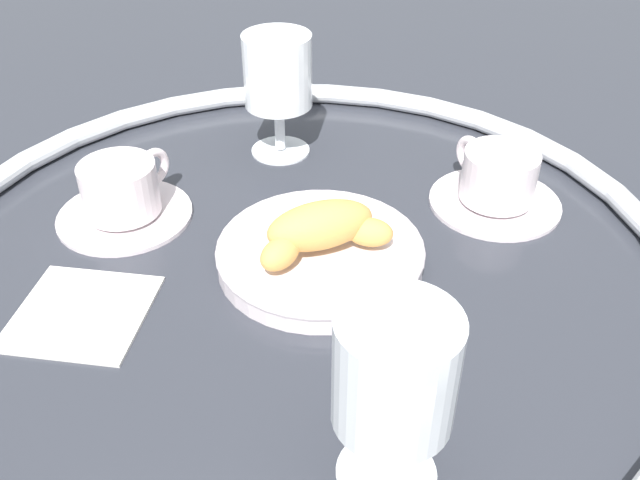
{
  "coord_description": "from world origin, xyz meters",
  "views": [
    {
      "loc": [
        -0.08,
        0.51,
        0.41
      ],
      "look_at": [
        -0.02,
        0.0,
        0.03
      ],
      "focal_mm": 39.77,
      "sensor_mm": 36.0,
      "label": 1
    }
  ],
  "objects_px": {
    "juice_glass_right": "(395,380)",
    "juice_glass_left": "(278,76)",
    "pastry_plate": "(320,255)",
    "croissant_large": "(321,231)",
    "coffee_cup_near": "(497,182)",
    "folded_napkin": "(82,311)",
    "coffee_cup_far": "(122,195)"
  },
  "relations": [
    {
      "from": "juice_glass_left",
      "to": "juice_glass_right",
      "type": "bearing_deg",
      "value": 107.39
    },
    {
      "from": "croissant_large",
      "to": "coffee_cup_near",
      "type": "bearing_deg",
      "value": -143.39
    },
    {
      "from": "croissant_large",
      "to": "folded_napkin",
      "type": "height_order",
      "value": "croissant_large"
    },
    {
      "from": "croissant_large",
      "to": "coffee_cup_near",
      "type": "relative_size",
      "value": 0.9
    },
    {
      "from": "juice_glass_left",
      "to": "folded_napkin",
      "type": "height_order",
      "value": "juice_glass_left"
    },
    {
      "from": "juice_glass_right",
      "to": "folded_napkin",
      "type": "distance_m",
      "value": 0.31
    },
    {
      "from": "coffee_cup_far",
      "to": "juice_glass_left",
      "type": "bearing_deg",
      "value": -132.4
    },
    {
      "from": "coffee_cup_near",
      "to": "juice_glass_right",
      "type": "bearing_deg",
      "value": 73.15
    },
    {
      "from": "juice_glass_right",
      "to": "croissant_large",
      "type": "bearing_deg",
      "value": -73.18
    },
    {
      "from": "croissant_large",
      "to": "juice_glass_right",
      "type": "distance_m",
      "value": 0.23
    },
    {
      "from": "croissant_large",
      "to": "juice_glass_left",
      "type": "height_order",
      "value": "juice_glass_left"
    },
    {
      "from": "pastry_plate",
      "to": "croissant_large",
      "type": "xyz_separation_m",
      "value": [
        -0.0,
        0.0,
        0.03
      ]
    },
    {
      "from": "coffee_cup_near",
      "to": "coffee_cup_far",
      "type": "xyz_separation_m",
      "value": [
        0.38,
        0.06,
        0.0
      ]
    },
    {
      "from": "pastry_plate",
      "to": "croissant_large",
      "type": "distance_m",
      "value": 0.03
    },
    {
      "from": "coffee_cup_far",
      "to": "pastry_plate",
      "type": "bearing_deg",
      "value": 163.49
    },
    {
      "from": "coffee_cup_far",
      "to": "juice_glass_left",
      "type": "xyz_separation_m",
      "value": [
        -0.14,
        -0.15,
        0.07
      ]
    },
    {
      "from": "croissant_large",
      "to": "juice_glass_left",
      "type": "xyz_separation_m",
      "value": [
        0.07,
        -0.21,
        0.05
      ]
    },
    {
      "from": "croissant_large",
      "to": "folded_napkin",
      "type": "bearing_deg",
      "value": 22.87
    },
    {
      "from": "coffee_cup_far",
      "to": "folded_napkin",
      "type": "bearing_deg",
      "value": 93.68
    },
    {
      "from": "pastry_plate",
      "to": "croissant_large",
      "type": "bearing_deg",
      "value": 117.42
    },
    {
      "from": "coffee_cup_far",
      "to": "juice_glass_right",
      "type": "height_order",
      "value": "juice_glass_right"
    },
    {
      "from": "juice_glass_left",
      "to": "folded_napkin",
      "type": "xyz_separation_m",
      "value": [
        0.13,
        0.3,
        -0.09
      ]
    },
    {
      "from": "pastry_plate",
      "to": "juice_glass_right",
      "type": "distance_m",
      "value": 0.24
    },
    {
      "from": "juice_glass_right",
      "to": "juice_glass_left",
      "type": "bearing_deg",
      "value": -72.61
    },
    {
      "from": "coffee_cup_near",
      "to": "folded_napkin",
      "type": "xyz_separation_m",
      "value": [
        0.37,
        0.21,
        -0.02
      ]
    },
    {
      "from": "pastry_plate",
      "to": "coffee_cup_far",
      "type": "bearing_deg",
      "value": -16.51
    },
    {
      "from": "pastry_plate",
      "to": "coffee_cup_far",
      "type": "xyz_separation_m",
      "value": [
        0.2,
        -0.06,
        0.01
      ]
    },
    {
      "from": "pastry_plate",
      "to": "juice_glass_left",
      "type": "distance_m",
      "value": 0.24
    },
    {
      "from": "juice_glass_left",
      "to": "pastry_plate",
      "type": "bearing_deg",
      "value": 107.83
    },
    {
      "from": "croissant_large",
      "to": "coffee_cup_far",
      "type": "xyz_separation_m",
      "value": [
        0.21,
        -0.06,
        -0.02
      ]
    },
    {
      "from": "pastry_plate",
      "to": "juice_glass_right",
      "type": "bearing_deg",
      "value": 106.96
    },
    {
      "from": "folded_napkin",
      "to": "coffee_cup_near",
      "type": "bearing_deg",
      "value": -150.32
    }
  ]
}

